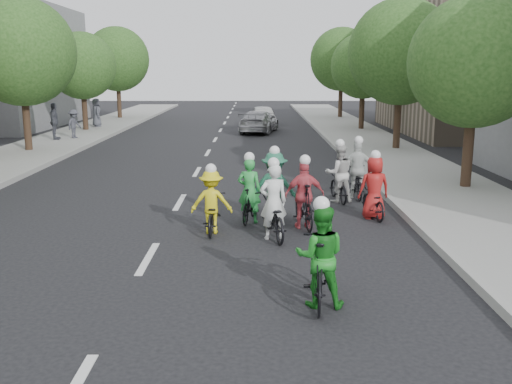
{
  "coord_description": "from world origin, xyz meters",
  "views": [
    {
      "loc": [
        2.16,
        -10.98,
        3.73
      ],
      "look_at": [
        2.19,
        1.75,
        1.0
      ],
      "focal_mm": 40.0,
      "sensor_mm": 36.0,
      "label": 1
    }
  ],
  "objects_px": {
    "cyclist_0": "(273,212)",
    "cyclist_7": "(274,191)",
    "follow_car_lead": "(259,122)",
    "cyclist_5": "(249,198)",
    "cyclist_2": "(212,208)",
    "cyclist_6": "(339,179)",
    "spectator_0": "(74,124)",
    "cyclist_1": "(320,264)",
    "spectator_1": "(54,121)",
    "spectator_2": "(96,113)",
    "cyclist_8": "(357,177)",
    "cyclist_4": "(373,194)",
    "cyclist_3": "(304,201)",
    "follow_car_trail": "(262,115)"
  },
  "relations": [
    {
      "from": "cyclist_6",
      "to": "spectator_1",
      "type": "bearing_deg",
      "value": -54.13
    },
    {
      "from": "follow_car_lead",
      "to": "spectator_0",
      "type": "height_order",
      "value": "spectator_0"
    },
    {
      "from": "cyclist_3",
      "to": "spectator_1",
      "type": "relative_size",
      "value": 0.99
    },
    {
      "from": "cyclist_0",
      "to": "cyclist_5",
      "type": "height_order",
      "value": "cyclist_0"
    },
    {
      "from": "cyclist_2",
      "to": "cyclist_6",
      "type": "xyz_separation_m",
      "value": [
        3.42,
        3.22,
        0.05
      ]
    },
    {
      "from": "cyclist_0",
      "to": "cyclist_7",
      "type": "height_order",
      "value": "cyclist_7"
    },
    {
      "from": "cyclist_2",
      "to": "follow_car_lead",
      "type": "height_order",
      "value": "cyclist_2"
    },
    {
      "from": "follow_car_lead",
      "to": "cyclist_7",
      "type": "bearing_deg",
      "value": 102.2
    },
    {
      "from": "follow_car_trail",
      "to": "cyclist_3",
      "type": "bearing_deg",
      "value": 87.99
    },
    {
      "from": "follow_car_lead",
      "to": "cyclist_5",
      "type": "bearing_deg",
      "value": 100.48
    },
    {
      "from": "cyclist_1",
      "to": "cyclist_6",
      "type": "bearing_deg",
      "value": -94.92
    },
    {
      "from": "cyclist_0",
      "to": "follow_car_lead",
      "type": "height_order",
      "value": "cyclist_0"
    },
    {
      "from": "cyclist_0",
      "to": "follow_car_trail",
      "type": "bearing_deg",
      "value": -101.33
    },
    {
      "from": "cyclist_1",
      "to": "cyclist_5",
      "type": "relative_size",
      "value": 1.09
    },
    {
      "from": "cyclist_0",
      "to": "cyclist_3",
      "type": "distance_m",
      "value": 1.17
    },
    {
      "from": "follow_car_lead",
      "to": "spectator_1",
      "type": "bearing_deg",
      "value": 35.61
    },
    {
      "from": "spectator_1",
      "to": "spectator_2",
      "type": "relative_size",
      "value": 1.07
    },
    {
      "from": "cyclist_0",
      "to": "cyclist_8",
      "type": "relative_size",
      "value": 1.04
    },
    {
      "from": "cyclist_6",
      "to": "spectator_0",
      "type": "bearing_deg",
      "value": -57.36
    },
    {
      "from": "cyclist_3",
      "to": "cyclist_0",
      "type": "bearing_deg",
      "value": 40.96
    },
    {
      "from": "cyclist_3",
      "to": "follow_car_trail",
      "type": "xyz_separation_m",
      "value": [
        -0.66,
        25.74,
        0.04
      ]
    },
    {
      "from": "cyclist_4",
      "to": "follow_car_lead",
      "type": "xyz_separation_m",
      "value": [
        -2.78,
        20.41,
        0.04
      ]
    },
    {
      "from": "cyclist_2",
      "to": "cyclist_3",
      "type": "height_order",
      "value": "cyclist_3"
    },
    {
      "from": "cyclist_1",
      "to": "follow_car_trail",
      "type": "bearing_deg",
      "value": -83.41
    },
    {
      "from": "cyclist_2",
      "to": "follow_car_trail",
      "type": "xyz_separation_m",
      "value": [
        1.53,
        26.18,
        0.11
      ]
    },
    {
      "from": "cyclist_6",
      "to": "spectator_2",
      "type": "height_order",
      "value": "spectator_2"
    },
    {
      "from": "cyclist_0",
      "to": "cyclist_8",
      "type": "height_order",
      "value": "cyclist_0"
    },
    {
      "from": "cyclist_2",
      "to": "cyclist_4",
      "type": "xyz_separation_m",
      "value": [
        4.04,
        1.34,
        0.02
      ]
    },
    {
      "from": "cyclist_6",
      "to": "cyclist_7",
      "type": "bearing_deg",
      "value": 40.27
    },
    {
      "from": "cyclist_8",
      "to": "cyclist_7",
      "type": "bearing_deg",
      "value": 46.56
    },
    {
      "from": "cyclist_0",
      "to": "cyclist_7",
      "type": "xyz_separation_m",
      "value": [
        0.08,
        1.55,
        0.14
      ]
    },
    {
      "from": "cyclist_5",
      "to": "follow_car_trail",
      "type": "distance_m",
      "value": 25.23
    },
    {
      "from": "cyclist_7",
      "to": "spectator_1",
      "type": "xyz_separation_m",
      "value": [
        -10.95,
        15.85,
        0.37
      ]
    },
    {
      "from": "cyclist_5",
      "to": "spectator_1",
      "type": "xyz_separation_m",
      "value": [
        -10.33,
        16.01,
        0.49
      ]
    },
    {
      "from": "cyclist_7",
      "to": "spectator_1",
      "type": "distance_m",
      "value": 19.27
    },
    {
      "from": "cyclist_6",
      "to": "spectator_2",
      "type": "bearing_deg",
      "value": -66.02
    },
    {
      "from": "spectator_1",
      "to": "spectator_0",
      "type": "bearing_deg",
      "value": -61.08
    },
    {
      "from": "follow_car_lead",
      "to": "spectator_2",
      "type": "relative_size",
      "value": 2.53
    },
    {
      "from": "cyclist_5",
      "to": "cyclist_8",
      "type": "relative_size",
      "value": 0.96
    },
    {
      "from": "cyclist_4",
      "to": "cyclist_7",
      "type": "distance_m",
      "value": 2.56
    },
    {
      "from": "cyclist_0",
      "to": "spectator_2",
      "type": "height_order",
      "value": "spectator_2"
    },
    {
      "from": "cyclist_1",
      "to": "follow_car_lead",
      "type": "height_order",
      "value": "cyclist_1"
    },
    {
      "from": "cyclist_4",
      "to": "cyclist_6",
      "type": "relative_size",
      "value": 0.97
    },
    {
      "from": "cyclist_2",
      "to": "cyclist_4",
      "type": "height_order",
      "value": "cyclist_4"
    },
    {
      "from": "cyclist_2",
      "to": "follow_car_lead",
      "type": "distance_m",
      "value": 21.78
    },
    {
      "from": "cyclist_5",
      "to": "spectator_1",
      "type": "bearing_deg",
      "value": -45.33
    },
    {
      "from": "follow_car_lead",
      "to": "spectator_1",
      "type": "xyz_separation_m",
      "value": [
        -10.71,
        -4.79,
        0.45
      ]
    },
    {
      "from": "cyclist_1",
      "to": "spectator_1",
      "type": "xyz_separation_m",
      "value": [
        -11.5,
        21.15,
        0.42
      ]
    },
    {
      "from": "spectator_1",
      "to": "follow_car_lead",
      "type": "bearing_deg",
      "value": -77.82
    },
    {
      "from": "cyclist_1",
      "to": "cyclist_2",
      "type": "relative_size",
      "value": 1.17
    }
  ]
}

